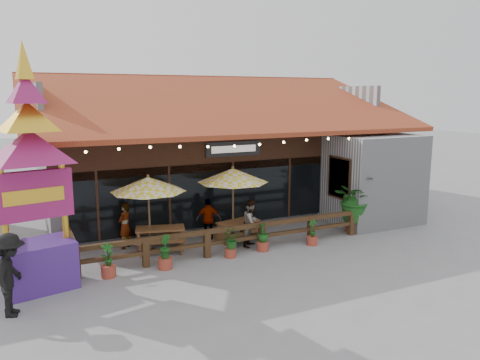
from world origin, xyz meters
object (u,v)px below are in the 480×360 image
umbrella_left (148,185)px  picnic_table_right (238,227)px  picnic_table_left (160,235)px  pedestrian (10,275)px  tropical_plant (354,200)px  thai_sign_tower (31,153)px  umbrella_right (233,176)px

umbrella_left → picnic_table_right: (3.19, -0.11, -1.81)m
picnic_table_left → pedestrian: bearing=-145.2°
pedestrian → tropical_plant: bearing=-67.4°
tropical_plant → pedestrian: size_ratio=1.08×
umbrella_left → thai_sign_tower: size_ratio=0.47×
picnic_table_right → pedestrian: size_ratio=0.88×
umbrella_left → tropical_plant: bearing=-7.5°
thai_sign_tower → pedestrian: (-0.68, -1.42, -2.70)m
umbrella_left → pedestrian: 5.30m
tropical_plant → thai_sign_tower: bearing=-176.7°
umbrella_left → pedestrian: (-4.13, -3.06, -1.29)m
tropical_plant → pedestrian: (-11.79, -2.06, -0.24)m
umbrella_left → picnic_table_right: 3.67m
picnic_table_right → thai_sign_tower: thai_sign_tower is taller
umbrella_right → picnic_table_left: 3.26m
picnic_table_left → thai_sign_tower: 5.27m
picnic_table_right → tropical_plant: size_ratio=0.82×
umbrella_left → thai_sign_tower: 4.08m
thai_sign_tower → umbrella_right: bearing=14.8°
pedestrian → umbrella_left: bearing=-40.8°
picnic_table_left → pedestrian: 5.51m
picnic_table_right → tropical_plant: tropical_plant is taller
umbrella_left → picnic_table_right: umbrella_left is taller
picnic_table_left → umbrella_left: bearing=-168.4°
umbrella_right → picnic_table_right: umbrella_right is taller
umbrella_right → umbrella_left: bearing=-178.4°
umbrella_left → pedestrian: size_ratio=1.63×
umbrella_right → picnic_table_left: bearing=-179.8°
tropical_plant → picnic_table_left: bearing=171.6°
thai_sign_tower → tropical_plant: size_ratio=3.22×
picnic_table_left → thai_sign_tower: (-3.83, -1.72, 3.18)m
picnic_table_left → umbrella_right: bearing=0.2°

